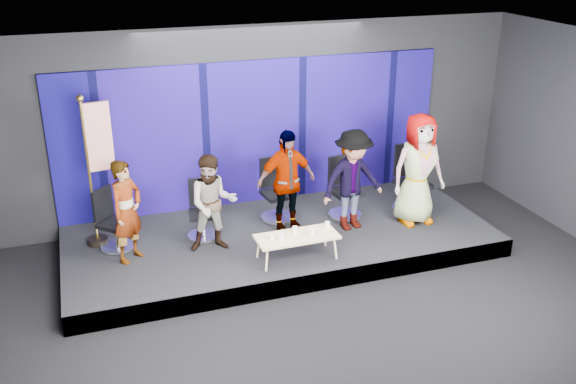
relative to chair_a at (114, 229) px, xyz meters
name	(u,v)px	position (x,y,z in m)	size (l,w,h in m)	color
ground	(338,330)	(2.65, -2.81, -0.62)	(10.00, 10.00, 0.00)	black
room_walls	(344,160)	(2.65, -2.81, 1.81)	(10.02, 8.02, 3.51)	black
riser	(280,240)	(2.65, -0.31, -0.47)	(7.00, 3.00, 0.30)	black
backdrop	(255,133)	(2.65, 1.14, 0.98)	(7.00, 0.08, 2.60)	#090650
chair_a	(114,229)	(0.00, 0.00, 0.00)	(0.79, 0.79, 0.99)	silver
panelist_a	(127,211)	(0.20, -0.45, 0.47)	(0.58, 0.38, 1.60)	black
chair_b	(203,219)	(1.41, -0.04, -0.01)	(0.61, 0.61, 0.96)	silver
panelist_b	(213,203)	(1.49, -0.53, 0.45)	(0.76, 0.59, 1.56)	black
chair_c	(276,199)	(2.77, 0.25, 0.03)	(0.68, 0.68, 1.08)	silver
panelist_c	(286,182)	(2.77, -0.26, 0.55)	(1.02, 0.43, 1.74)	black
chair_d	(344,197)	(3.92, -0.02, 0.03)	(0.68, 0.68, 1.06)	silver
panelist_d	(353,180)	(3.84, -0.52, 0.54)	(1.11, 0.64, 1.72)	black
chair_e	(410,189)	(5.15, -0.16, 0.07)	(0.68, 0.68, 1.18)	silver
panelist_e	(418,169)	(4.98, -0.64, 0.64)	(0.94, 0.61, 1.92)	black
coffee_table	(297,237)	(2.61, -1.25, 0.03)	(1.26, 0.55, 0.39)	tan
mug_a	(272,237)	(2.21, -1.25, 0.10)	(0.07, 0.07, 0.09)	silver
mug_b	(282,237)	(2.35, -1.31, 0.11)	(0.08, 0.08, 0.09)	silver
mug_c	(295,230)	(2.62, -1.14, 0.11)	(0.08, 0.08, 0.10)	silver
mug_d	(312,232)	(2.83, -1.33, 0.12)	(0.09, 0.09, 0.11)	silver
mug_e	(327,225)	(3.15, -1.14, 0.11)	(0.08, 0.08, 0.10)	silver
flag_stand	(97,167)	(-0.13, 0.24, 0.97)	(0.56, 0.33, 2.45)	black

